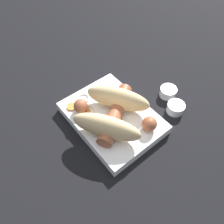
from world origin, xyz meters
The scene contains 7 objects.
ground_plane centered at (0.00, 0.00, 0.00)m, with size 3.00×3.00×0.00m, color black.
food_tray centered at (0.00, 0.00, 0.01)m, with size 0.23×0.17×0.03m.
bread_roll centered at (0.01, -0.01, 0.06)m, with size 0.20×0.19×0.06m.
sausage centered at (0.01, 0.00, 0.04)m, with size 0.17×0.16×0.03m.
pickled_veggies centered at (-0.06, -0.04, 0.03)m, with size 0.07×0.07×0.00m.
condiment_cup_near centered at (0.08, 0.15, 0.01)m, with size 0.04×0.04×0.02m.
condiment_cup_far centered at (0.03, 0.17, 0.01)m, with size 0.04×0.04×0.02m.
Camera 1 is at (0.24, -0.20, 0.45)m, focal length 35.00 mm.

